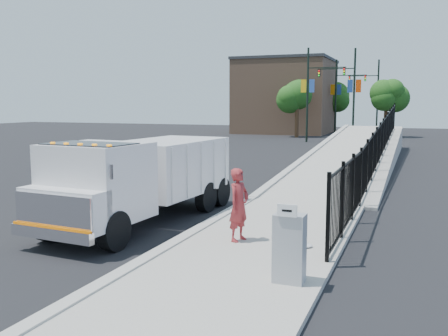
% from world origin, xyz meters
% --- Properties ---
extents(ground, '(120.00, 120.00, 0.00)m').
position_xyz_m(ground, '(0.00, 0.00, 0.00)').
color(ground, black).
rests_on(ground, ground).
extents(sidewalk, '(3.55, 12.00, 0.12)m').
position_xyz_m(sidewalk, '(1.93, -2.00, 0.06)').
color(sidewalk, '#9E998E').
rests_on(sidewalk, ground).
extents(curb, '(0.30, 12.00, 0.16)m').
position_xyz_m(curb, '(0.00, -2.00, 0.08)').
color(curb, '#ADAAA3').
rests_on(curb, ground).
extents(ramp, '(3.95, 24.06, 3.19)m').
position_xyz_m(ramp, '(2.12, 16.00, 0.00)').
color(ramp, '#9E998E').
rests_on(ramp, ground).
extents(iron_fence, '(0.10, 28.00, 1.80)m').
position_xyz_m(iron_fence, '(3.55, 12.00, 0.90)').
color(iron_fence, black).
rests_on(iron_fence, ground).
extents(truck, '(2.74, 7.18, 2.41)m').
position_xyz_m(truck, '(-1.96, -0.08, 1.36)').
color(truck, black).
rests_on(truck, ground).
extents(worker, '(0.56, 0.71, 1.71)m').
position_xyz_m(worker, '(1.34, -1.14, 0.98)').
color(worker, maroon).
rests_on(worker, sidewalk).
extents(utility_cabinet, '(0.55, 0.40, 1.25)m').
position_xyz_m(utility_cabinet, '(3.10, -3.39, 0.75)').
color(utility_cabinet, gray).
rests_on(utility_cabinet, sidewalk).
extents(arrow_sign, '(0.35, 0.04, 0.22)m').
position_xyz_m(arrow_sign, '(3.10, -3.61, 1.48)').
color(arrow_sign, white).
rests_on(arrow_sign, utility_cabinet).
extents(debris, '(0.32, 0.32, 0.08)m').
position_xyz_m(debris, '(2.92, -1.11, 0.16)').
color(debris, silver).
rests_on(debris, sidewalk).
extents(light_pole_0, '(3.77, 0.22, 8.00)m').
position_xyz_m(light_pole_0, '(-3.48, 30.88, 4.36)').
color(light_pole_0, black).
rests_on(light_pole_0, ground).
extents(light_pole_1, '(3.78, 0.22, 8.00)m').
position_xyz_m(light_pole_1, '(-0.41, 32.57, 4.36)').
color(light_pole_1, black).
rests_on(light_pole_1, ground).
extents(light_pole_2, '(3.78, 0.22, 8.00)m').
position_xyz_m(light_pole_2, '(-3.00, 43.36, 4.36)').
color(light_pole_2, black).
rests_on(light_pole_2, ground).
extents(light_pole_3, '(3.77, 0.22, 8.00)m').
position_xyz_m(light_pole_3, '(0.63, 45.05, 4.36)').
color(light_pole_3, black).
rests_on(light_pole_3, ground).
extents(tree_0, '(2.96, 2.96, 5.48)m').
position_xyz_m(tree_0, '(-5.92, 36.28, 3.96)').
color(tree_0, '#382314').
rests_on(tree_0, ground).
extents(tree_1, '(2.58, 2.58, 5.29)m').
position_xyz_m(tree_1, '(2.17, 39.72, 3.94)').
color(tree_1, '#382314').
rests_on(tree_1, ground).
extents(tree_2, '(3.22, 3.22, 5.61)m').
position_xyz_m(tree_2, '(-4.02, 47.92, 3.97)').
color(tree_2, '#382314').
rests_on(tree_2, ground).
extents(building, '(10.00, 10.00, 8.00)m').
position_xyz_m(building, '(-9.00, 44.00, 4.00)').
color(building, '#8C664C').
rests_on(building, ground).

